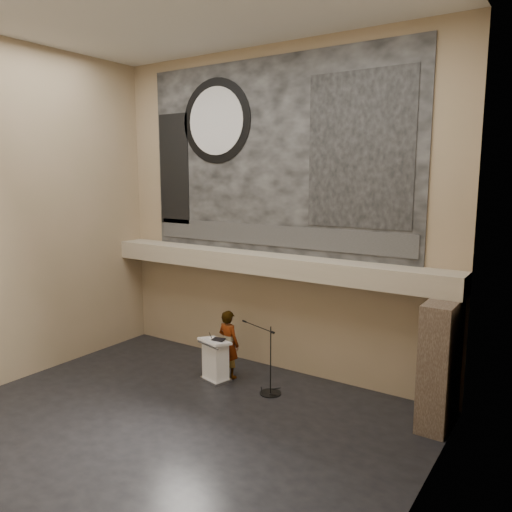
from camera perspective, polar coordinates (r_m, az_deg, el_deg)
The scene contains 19 objects.
floor at distance 11.30m, azimuth -9.50°, elevation -18.52°, with size 10.00×10.00×0.00m, color black.
wall_back at distance 13.23m, azimuth 1.92°, elevation 4.96°, with size 10.00×0.02×8.50m, color #8E7B5A.
wall_left at distance 13.97m, azimuth -25.21°, elevation 4.32°, with size 0.02×8.00×8.50m, color #8E7B5A.
wall_right at distance 7.55m, azimuth 18.54°, elevation 1.19°, with size 0.02×8.00×8.50m, color #8E7B5A.
soffit at distance 13.06m, azimuth 0.97°, elevation -0.85°, with size 10.00×0.80×0.50m, color tan.
sprinkler_left at distance 13.98m, azimuth -4.68°, elevation -1.36°, with size 0.04×0.04×0.06m, color #B2893D.
sprinkler_right at distance 12.17m, azimuth 8.41°, elevation -3.04°, with size 0.04×0.04×0.06m, color #B2893D.
banner at distance 13.17m, azimuth 1.89°, elevation 11.26°, with size 8.00×0.05×5.00m, color black.
banner_text_strip at distance 13.23m, azimuth 1.75°, elevation 2.35°, with size 7.76×0.02×0.55m, color #303030.
banner_clock_rim at distance 14.23m, azimuth -4.58°, elevation 15.12°, with size 2.30×2.30×0.02m, color black.
banner_clock_face at distance 14.22m, azimuth -4.63°, elevation 15.13°, with size 1.84×1.84×0.02m, color silver.
banner_building_print at distance 12.05m, azimuth 11.75°, elevation 11.73°, with size 2.60×0.02×3.60m, color black.
banner_brick_print at distance 15.20m, azimuth -9.34°, elevation 9.75°, with size 1.10×0.02×3.20m, color black.
stone_pier at distance 11.32m, azimuth 20.30°, elevation -11.46°, with size 0.60×1.40×2.70m, color #3F3127.
lectern at distance 13.07m, azimuth -4.66°, elevation -11.80°, with size 0.88×0.71×1.14m.
binder at distance 12.84m, azimuth -4.32°, elevation -9.50°, with size 0.30×0.24×0.04m, color black.
papers at distance 12.95m, azimuth -5.31°, elevation -9.42°, with size 0.23×0.31×0.01m, color white.
speaker_person at distance 13.17m, azimuth -3.15°, elevation -10.01°, with size 0.65×0.43×1.80m, color white.
mic_stand at distance 12.47m, azimuth 1.56°, elevation -14.36°, with size 1.32×0.63×1.69m.
Camera 1 is at (6.91, -7.23, 5.25)m, focal length 35.00 mm.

